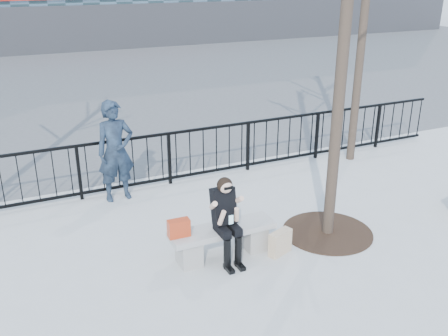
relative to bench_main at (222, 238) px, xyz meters
name	(u,v)px	position (x,y,z in m)	size (l,w,h in m)	color
ground	(222,255)	(0.00, 0.00, -0.30)	(120.00, 120.00, 0.00)	#A4A49E
street_surface	(68,78)	(0.00, 15.00, -0.30)	(60.00, 23.00, 0.01)	#474747
railing	(160,160)	(0.00, 3.00, 0.25)	(14.00, 0.06, 1.10)	black
tree_grate	(327,232)	(1.90, -0.10, -0.29)	(1.50, 1.50, 0.02)	black
bench_main	(222,238)	(0.00, 0.00, 0.00)	(1.65, 0.46, 0.49)	gray
seated_woman	(227,221)	(0.00, -0.16, 0.37)	(0.50, 0.64, 1.34)	black
handbag	(179,228)	(-0.69, 0.02, 0.32)	(0.32, 0.15, 0.26)	#AF3315
shopping_bag	(280,243)	(0.83, -0.33, -0.11)	(0.41, 0.15, 0.38)	beige
standing_man	(116,151)	(-0.93, 2.73, 0.67)	(0.71, 0.46, 1.93)	black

